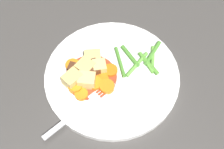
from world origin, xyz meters
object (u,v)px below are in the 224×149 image
(carrot_slice_2, at_px, (111,70))
(potato_chunk_1, at_px, (87,81))
(potato_chunk_0, at_px, (85,68))
(meat_chunk_1, at_px, (74,69))
(carrot_slice_1, at_px, (102,80))
(carrot_slice_0, at_px, (81,94))
(carrot_slice_4, at_px, (73,65))
(potato_chunk_3, at_px, (100,67))
(carrot_slice_5, at_px, (95,83))
(carrot_slice_3, at_px, (107,87))
(potato_chunk_4, at_px, (72,79))
(potato_chunk_2, at_px, (93,59))
(dinner_plate, at_px, (112,76))
(meat_chunk_0, at_px, (93,69))
(carrot_slice_6, at_px, (75,87))
(fork, at_px, (83,107))

(carrot_slice_2, relative_size, potato_chunk_1, 0.85)
(potato_chunk_0, height_order, potato_chunk_1, potato_chunk_1)
(meat_chunk_1, bearing_deg, carrot_slice_1, 136.40)
(carrot_slice_0, distance_m, carrot_slice_1, 0.05)
(carrot_slice_4, height_order, potato_chunk_0, potato_chunk_0)
(potato_chunk_0, distance_m, potato_chunk_3, 0.03)
(carrot_slice_5, distance_m, potato_chunk_3, 0.04)
(potato_chunk_3, bearing_deg, carrot_slice_0, 35.80)
(carrot_slice_1, distance_m, carrot_slice_3, 0.02)
(carrot_slice_2, height_order, potato_chunk_4, potato_chunk_4)
(carrot_slice_2, height_order, potato_chunk_2, potato_chunk_2)
(carrot_slice_0, xyz_separation_m, potato_chunk_2, (-0.05, -0.06, 0.01))
(potato_chunk_4, bearing_deg, potato_chunk_3, -174.11)
(dinner_plate, bearing_deg, potato_chunk_4, -9.83)
(carrot_slice_2, bearing_deg, meat_chunk_0, -23.41)
(carrot_slice_1, distance_m, meat_chunk_1, 0.06)
(carrot_slice_6, bearing_deg, carrot_slice_0, 104.92)
(dinner_plate, height_order, carrot_slice_5, carrot_slice_5)
(carrot_slice_3, bearing_deg, carrot_slice_4, -58.96)
(potato_chunk_2, bearing_deg, carrot_slice_3, 91.88)
(potato_chunk_0, bearing_deg, carrot_slice_6, 41.94)
(carrot_slice_4, distance_m, potato_chunk_0, 0.03)
(potato_chunk_3, relative_size, meat_chunk_0, 0.84)
(carrot_slice_6, height_order, fork, carrot_slice_6)
(carrot_slice_6, xyz_separation_m, fork, (0.00, 0.05, -0.01))
(carrot_slice_1, distance_m, fork, 0.07)
(carrot_slice_5, distance_m, meat_chunk_0, 0.03)
(carrot_slice_2, distance_m, potato_chunk_2, 0.05)
(potato_chunk_3, relative_size, potato_chunk_4, 0.78)
(potato_chunk_4, bearing_deg, meat_chunk_1, -118.42)
(carrot_slice_3, relative_size, carrot_slice_4, 1.02)
(carrot_slice_4, distance_m, meat_chunk_1, 0.02)
(meat_chunk_0, bearing_deg, meat_chunk_1, -21.63)
(dinner_plate, xyz_separation_m, potato_chunk_4, (0.08, -0.01, 0.02))
(carrot_slice_5, relative_size, meat_chunk_1, 1.24)
(carrot_slice_2, height_order, carrot_slice_5, carrot_slice_5)
(potato_chunk_4, height_order, meat_chunk_1, potato_chunk_4)
(carrot_slice_6, height_order, potato_chunk_0, potato_chunk_0)
(carrot_slice_2, height_order, potato_chunk_0, potato_chunk_0)
(carrot_slice_0, bearing_deg, potato_chunk_2, -127.89)
(carrot_slice_4, xyz_separation_m, meat_chunk_1, (0.00, 0.01, 0.01))
(carrot_slice_2, relative_size, potato_chunk_3, 1.07)
(potato_chunk_0, height_order, potato_chunk_3, potato_chunk_0)
(carrot_slice_4, bearing_deg, potato_chunk_2, 172.07)
(carrot_slice_0, xyz_separation_m, potato_chunk_0, (-0.03, -0.05, 0.01))
(potato_chunk_1, relative_size, potato_chunk_2, 0.99)
(carrot_slice_5, bearing_deg, meat_chunk_1, -58.49)
(potato_chunk_1, xyz_separation_m, meat_chunk_1, (0.01, -0.04, -0.00))
(carrot_slice_4, distance_m, carrot_slice_5, 0.07)
(carrot_slice_4, relative_size, meat_chunk_1, 1.27)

